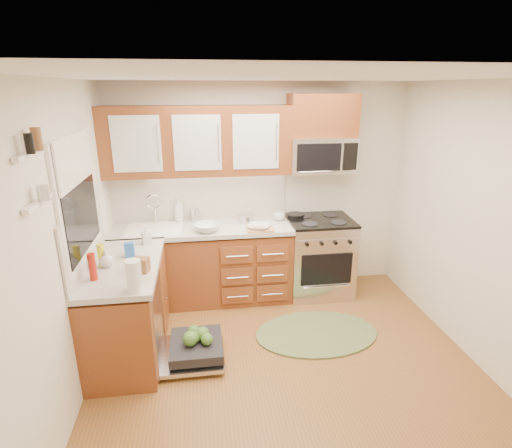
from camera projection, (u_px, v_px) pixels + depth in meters
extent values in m
plane|color=brown|center=(289.00, 371.00, 3.60)|extent=(3.50, 3.50, 0.00)
plane|color=white|center=(298.00, 77.00, 2.79)|extent=(3.50, 3.50, 0.00)
cube|color=beige|center=(260.00, 190.00, 4.84)|extent=(3.50, 0.04, 2.50)
cube|color=beige|center=(395.00, 406.00, 1.56)|extent=(3.50, 0.04, 2.50)
cube|color=beige|center=(63.00, 255.00, 2.96)|extent=(0.04, 3.50, 2.50)
cube|color=beige|center=(491.00, 232.00, 3.43)|extent=(0.04, 3.50, 2.50)
cube|color=brown|center=(203.00, 266.00, 4.73)|extent=(2.05, 0.60, 0.85)
cube|color=brown|center=(128.00, 312.00, 3.76)|extent=(0.60, 1.25, 0.85)
cube|color=#B2AFA3|center=(201.00, 229.00, 4.56)|extent=(2.07, 0.64, 0.05)
cube|color=#B2AFA3|center=(123.00, 266.00, 3.61)|extent=(0.64, 1.27, 0.05)
cube|color=beige|center=(200.00, 196.00, 4.74)|extent=(2.05, 0.02, 0.57)
cube|color=beige|center=(84.00, 236.00, 3.47)|extent=(0.02, 1.25, 0.57)
cube|color=brown|center=(322.00, 115.00, 4.48)|extent=(0.76, 0.35, 0.47)
cube|color=white|center=(75.00, 159.00, 3.23)|extent=(0.02, 0.96, 0.40)
cube|color=white|center=(29.00, 155.00, 2.38)|extent=(0.04, 0.40, 0.03)
cube|color=white|center=(38.00, 203.00, 2.48)|extent=(0.04, 0.40, 0.03)
cylinder|color=black|center=(296.00, 215.00, 4.81)|extent=(0.28, 0.28, 0.04)
cylinder|color=silver|center=(246.00, 218.00, 4.69)|extent=(0.19, 0.19, 0.10)
cube|color=tan|center=(260.00, 229.00, 4.43)|extent=(0.30, 0.20, 0.02)
cylinder|color=silver|center=(195.00, 215.00, 4.72)|extent=(0.11, 0.11, 0.16)
cylinder|color=white|center=(134.00, 276.00, 3.08)|extent=(0.14, 0.14, 0.26)
cylinder|color=#F6F31B|center=(101.00, 255.00, 3.53)|extent=(0.08, 0.08, 0.20)
cylinder|color=#A41C0D|center=(92.00, 267.00, 3.26)|extent=(0.06, 0.06, 0.23)
cube|color=brown|center=(141.00, 265.00, 3.42)|extent=(0.15, 0.13, 0.13)
cube|color=blue|center=(130.00, 250.00, 3.73)|extent=(0.09, 0.06, 0.14)
imported|color=#999999|center=(259.00, 227.00, 4.45)|extent=(0.29, 0.29, 0.06)
imported|color=#999999|center=(207.00, 228.00, 4.39)|extent=(0.36, 0.36, 0.09)
imported|color=#999999|center=(279.00, 216.00, 4.75)|extent=(0.16, 0.16, 0.11)
imported|color=#999999|center=(179.00, 209.00, 4.69)|extent=(0.12, 0.12, 0.29)
imported|color=#999999|center=(146.00, 235.00, 4.03)|extent=(0.11, 0.11, 0.19)
imported|color=#999999|center=(106.00, 259.00, 3.51)|extent=(0.15, 0.15, 0.15)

